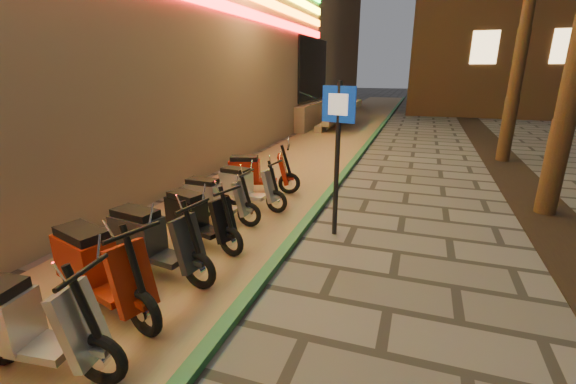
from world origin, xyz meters
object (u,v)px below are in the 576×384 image
at_px(scooter_7, 197,217).
at_px(scooter_9, 246,186).
at_px(scooter_8, 214,198).
at_px(scooter_5, 98,267).
at_px(pedestrian_sign, 338,139).
at_px(scooter_4, 19,323).
at_px(scooter_6, 152,240).
at_px(scooter_10, 256,173).

height_order(scooter_7, scooter_9, scooter_7).
bearing_deg(scooter_8, scooter_7, -75.84).
relative_size(scooter_5, scooter_7, 1.14).
xyz_separation_m(pedestrian_sign, scooter_9, (-2.10, 0.76, -1.26)).
distance_m(pedestrian_sign, scooter_4, 4.89).
xyz_separation_m(pedestrian_sign, scooter_8, (-2.33, -0.17, -1.26)).
xyz_separation_m(scooter_4, scooter_9, (0.04, 5.00, -0.07)).
bearing_deg(scooter_6, scooter_4, -80.89).
height_order(scooter_7, scooter_8, scooter_7).
height_order(scooter_6, scooter_7, scooter_6).
bearing_deg(scooter_7, scooter_6, -76.78).
relative_size(pedestrian_sign, scooter_10, 1.60).
bearing_deg(scooter_6, scooter_9, 97.55).
distance_m(scooter_7, scooter_9, 1.93).
relative_size(scooter_5, scooter_10, 1.10).
bearing_deg(scooter_6, pedestrian_sign, 54.85).
xyz_separation_m(scooter_6, scooter_10, (-0.13, 3.97, -0.02)).
relative_size(scooter_6, scooter_9, 1.13).
bearing_deg(scooter_4, scooter_10, 84.66).
distance_m(pedestrian_sign, scooter_8, 2.65).
xyz_separation_m(scooter_4, scooter_6, (-0.02, 1.99, -0.00)).
bearing_deg(scooter_7, scooter_8, 119.26).
xyz_separation_m(pedestrian_sign, scooter_10, (-2.29, 1.72, -1.22)).
height_order(scooter_4, scooter_10, scooter_4).
relative_size(scooter_7, scooter_10, 0.96).
height_order(scooter_4, scooter_6, scooter_4).
distance_m(scooter_4, scooter_5, 1.08).
xyz_separation_m(scooter_7, scooter_9, (-0.00, 1.93, -0.02)).
xyz_separation_m(scooter_4, scooter_10, (-0.15, 5.96, -0.03)).
relative_size(pedestrian_sign, scooter_6, 1.51).
bearing_deg(scooter_8, scooter_6, -84.13).
bearing_deg(scooter_4, scooter_7, 82.51).
bearing_deg(scooter_9, scooter_7, -82.67).
bearing_deg(scooter_5, scooter_10, 107.48).
bearing_deg(scooter_10, scooter_7, -102.94).
distance_m(pedestrian_sign, scooter_10, 3.11).
distance_m(scooter_6, scooter_9, 3.02).
distance_m(scooter_7, scooter_8, 1.02).
distance_m(scooter_4, scooter_7, 3.07).
distance_m(scooter_4, scooter_8, 4.07).
bearing_deg(scooter_6, scooter_5, -85.81).
height_order(scooter_9, scooter_10, scooter_10).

